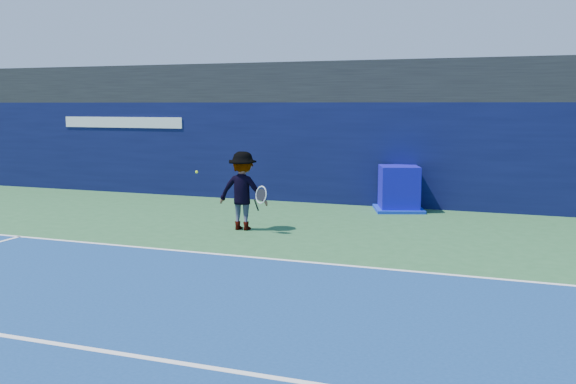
{
  "coord_description": "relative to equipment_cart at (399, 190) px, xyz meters",
  "views": [
    {
      "loc": [
        5.5,
        -8.17,
        2.97
      ],
      "look_at": [
        0.61,
        5.2,
        1.0
      ],
      "focal_mm": 40.0,
      "sensor_mm": 36.0,
      "label": 1
    }
  ],
  "objects": [
    {
      "name": "ground",
      "position": [
        -2.33,
        -9.51,
        -0.57
      ],
      "size": [
        80.0,
        80.0,
        0.0
      ],
      "primitive_type": "plane",
      "color": "#2A5E32",
      "rests_on": "ground"
    },
    {
      "name": "baseline",
      "position": [
        -2.33,
        -6.51,
        -0.56
      ],
      "size": [
        24.0,
        0.1,
        0.01
      ],
      "primitive_type": "cube",
      "color": "white",
      "rests_on": "ground"
    },
    {
      "name": "service_line",
      "position": [
        -2.33,
        -11.51,
        -0.56
      ],
      "size": [
        24.0,
        0.1,
        0.01
      ],
      "primitive_type": "cube",
      "color": "white",
      "rests_on": "ground"
    },
    {
      "name": "stadium_band",
      "position": [
        -2.33,
        1.99,
        3.03
      ],
      "size": [
        36.0,
        3.0,
        1.2
      ],
      "primitive_type": "cube",
      "color": "black",
      "rests_on": "back_wall_assembly"
    },
    {
      "name": "back_wall_assembly",
      "position": [
        -2.33,
        0.99,
        0.93
      ],
      "size": [
        36.0,
        1.03,
        3.0
      ],
      "color": "#090E36",
      "rests_on": "ground"
    },
    {
      "name": "equipment_cart",
      "position": [
        0.0,
        0.0,
        0.0
      ],
      "size": [
        1.66,
        1.66,
        1.25
      ],
      "color": "#120CA9",
      "rests_on": "ground"
    },
    {
      "name": "tennis_player",
      "position": [
        -2.97,
        -3.98,
        0.36
      ],
      "size": [
        1.38,
        0.77,
        1.85
      ],
      "color": "silver",
      "rests_on": "ground"
    },
    {
      "name": "tennis_ball",
      "position": [
        -4.51,
        -3.4,
        0.69
      ],
      "size": [
        0.07,
        0.07,
        0.07
      ],
      "color": "#C6EF1A",
      "rests_on": "ground"
    }
  ]
}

